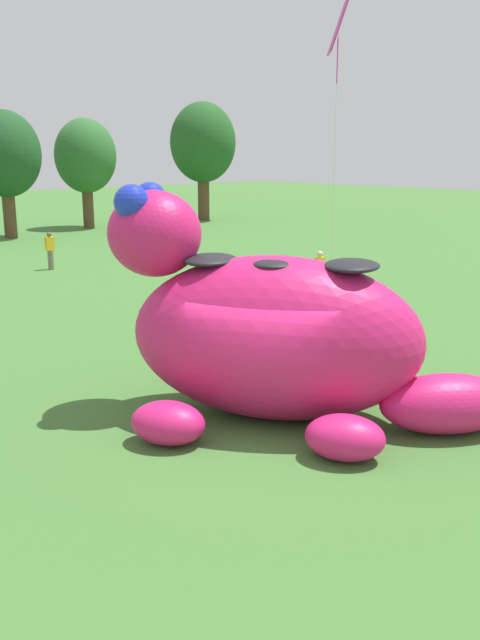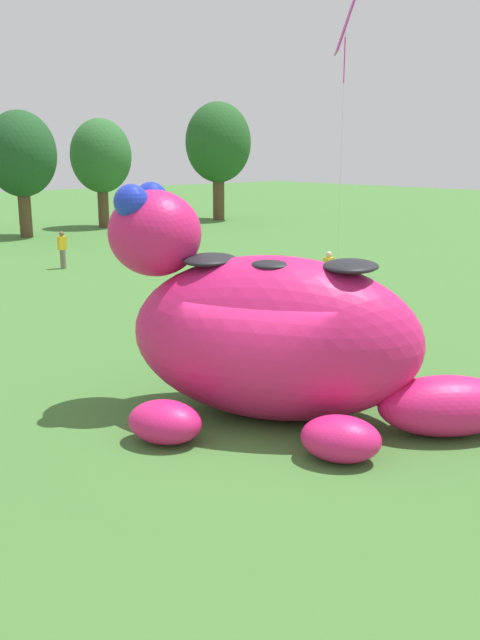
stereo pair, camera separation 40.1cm
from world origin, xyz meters
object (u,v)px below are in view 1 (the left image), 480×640
(giant_inflatable_creature, at_px, (275,335))
(spectator_by_cars, at_px, (50,251))
(tethered_flying_kite, at_px, (338,32))
(spectator_mid_field, at_px, (319,274))

(giant_inflatable_creature, distance_m, spectator_by_cars, 19.88)
(giant_inflatable_creature, height_order, spectator_by_cars, giant_inflatable_creature)
(giant_inflatable_creature, height_order, tethered_flying_kite, tethered_flying_kite)
(spectator_by_cars, distance_m, tethered_flying_kite, 17.20)
(spectator_mid_field, xyz_separation_m, spectator_by_cars, (-4.22, 12.27, 0.00))
(spectator_by_cars, bearing_deg, tethered_flying_kite, -86.51)
(spectator_mid_field, relative_size, spectator_by_cars, 1.00)
(giant_inflatable_creature, distance_m, tethered_flying_kite, 9.94)
(giant_inflatable_creature, bearing_deg, spectator_by_cars, 74.35)
(giant_inflatable_creature, xyz_separation_m, tethered_flying_kite, (6.30, 3.72, 6.73))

